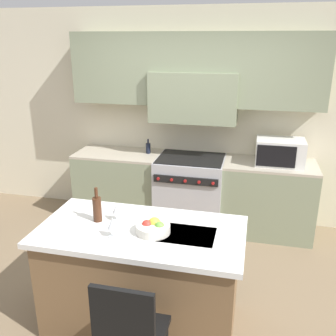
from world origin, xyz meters
name	(u,v)px	position (x,y,z in m)	size (l,w,h in m)	color
ground_plane	(159,302)	(0.00, 0.00, 0.00)	(10.00, 10.00, 0.00)	#7A664C
back_cabinetry	(196,101)	(0.00, 1.87, 1.58)	(10.00, 0.46, 2.70)	beige
back_counter	(190,191)	(0.00, 1.62, 0.46)	(3.02, 0.62, 0.91)	gray
range_stove	(190,192)	(0.00, 1.60, 0.46)	(0.84, 0.70, 0.92)	#B7B7BC
microwave	(280,152)	(1.05, 1.62, 1.06)	(0.55, 0.39, 0.30)	silver
kitchen_island	(142,276)	(-0.07, -0.26, 0.45)	(1.64, 0.85, 0.90)	brown
island_chair	(129,334)	(0.07, -0.99, 0.55)	(0.42, 0.40, 0.97)	black
wine_bottle	(97,208)	(-0.46, -0.20, 1.01)	(0.07, 0.07, 0.29)	#422314
wine_glass_near	(113,224)	(-0.24, -0.42, 1.00)	(0.08, 0.08, 0.16)	white
wine_glass_far	(117,208)	(-0.31, -0.15, 1.00)	(0.08, 0.08, 0.16)	white
fruit_bowl	(153,227)	(0.04, -0.28, 0.94)	(0.27, 0.27, 0.11)	silver
oil_bottle_on_counter	(148,148)	(-0.58, 1.69, 0.98)	(0.06, 0.06, 0.19)	black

